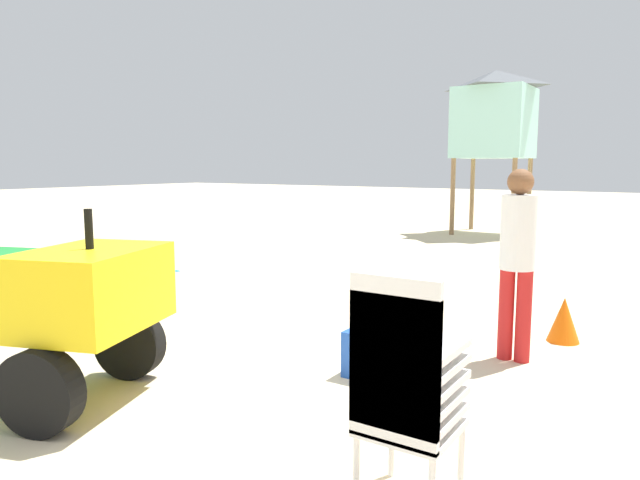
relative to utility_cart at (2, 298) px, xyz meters
The scene contains 8 objects.
ground 1.63m from the utility_cart, 21.53° to the left, with size 80.00×80.00×0.00m, color beige.
utility_cart is the anchor object (origin of this frame).
stacked_plastic_chairs 3.34m from the utility_cart, ahead, with size 0.48×0.48×1.29m.
surfboard_pile 3.95m from the utility_cart, 129.47° to the left, with size 2.53×0.73×0.40m.
lifeguard_near_center 4.40m from the utility_cart, 43.64° to the left, with size 0.32×0.32×1.79m.
lifeguard_tower 13.16m from the utility_cart, 90.15° to the left, with size 1.98×1.98×4.24m.
traffic_cone_near 5.23m from the utility_cart, 48.35° to the left, with size 0.33×0.33×0.47m, color orange.
cooler_box 3.07m from the utility_cart, 40.08° to the left, with size 0.52×0.37×0.40m, color blue.
Camera 1 is at (3.19, -2.88, 1.82)m, focal length 32.46 mm.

